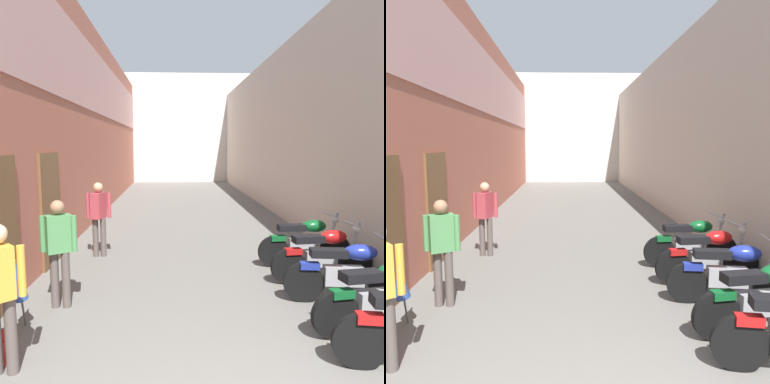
# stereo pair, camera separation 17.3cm
# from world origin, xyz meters

# --- Properties ---
(ground_plane) EXTENTS (38.52, 38.52, 0.00)m
(ground_plane) POSITION_xyz_m (0.00, 9.26, 0.00)
(ground_plane) COLOR #66635E
(building_left) EXTENTS (0.45, 22.52, 6.01)m
(building_left) POSITION_xyz_m (-3.15, 11.20, 3.03)
(building_left) COLOR #B76651
(building_left) RESTS_ON ground
(building_right) EXTENTS (0.45, 22.52, 5.50)m
(building_right) POSITION_xyz_m (3.16, 11.26, 2.75)
(building_right) COLOR beige
(building_right) RESTS_ON ground
(building_far_end) EXTENTS (8.91, 2.00, 6.80)m
(building_far_end) POSITION_xyz_m (0.00, 23.52, 3.40)
(building_far_end) COLOR beige
(building_far_end) RESTS_ON ground
(motorcycle_second) EXTENTS (1.84, 0.58, 1.04)m
(motorcycle_second) POSITION_xyz_m (2.02, 2.53, 0.50)
(motorcycle_second) COLOR black
(motorcycle_second) RESTS_ON ground
(motorcycle_third) EXTENTS (1.84, 0.58, 1.04)m
(motorcycle_third) POSITION_xyz_m (2.02, 3.45, 0.50)
(motorcycle_third) COLOR black
(motorcycle_third) RESTS_ON ground
(motorcycle_fourth) EXTENTS (1.85, 0.58, 1.04)m
(motorcycle_fourth) POSITION_xyz_m (2.02, 4.37, 0.50)
(motorcycle_fourth) COLOR black
(motorcycle_fourth) RESTS_ON ground
(motorcycle_fifth) EXTENTS (1.85, 0.58, 1.04)m
(motorcycle_fifth) POSITION_xyz_m (2.02, 5.26, 0.50)
(motorcycle_fifth) COLOR black
(motorcycle_fifth) RESTS_ON ground
(pedestrian_mid_alley) EXTENTS (0.52, 0.34, 1.57)m
(pedestrian_mid_alley) POSITION_xyz_m (-2.19, 3.54, 0.92)
(pedestrian_mid_alley) COLOR #564C47
(pedestrian_mid_alley) RESTS_ON ground
(pedestrian_further_down) EXTENTS (0.52, 0.38, 1.57)m
(pedestrian_further_down) POSITION_xyz_m (-2.10, 6.10, 0.92)
(pedestrian_further_down) COLOR #564C47
(pedestrian_further_down) RESTS_ON ground
(umbrella_leaning) EXTENTS (0.20, 0.35, 0.97)m
(umbrella_leaning) POSITION_xyz_m (-2.50, 2.80, 0.68)
(umbrella_leaning) COLOR #4C4C4C
(umbrella_leaning) RESTS_ON ground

